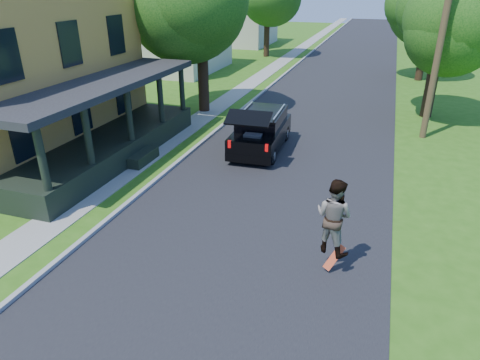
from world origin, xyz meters
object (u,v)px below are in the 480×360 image
(black_suv, at_px, (261,131))
(skateboarder, at_px, (334,216))
(utility_pole_near, at_px, (445,16))
(tree_right_near, at_px, (444,15))

(black_suv, bearing_deg, skateboarder, -64.78)
(skateboarder, height_order, utility_pole_near, utility_pole_near)
(tree_right_near, bearing_deg, utility_pole_near, -94.32)
(skateboarder, bearing_deg, black_suv, -38.66)
(skateboarder, xyz_separation_m, utility_pole_near, (2.70, 11.25, 3.74))
(utility_pole_near, bearing_deg, black_suv, -169.06)
(black_suv, height_order, utility_pole_near, utility_pole_near)
(skateboarder, bearing_deg, utility_pole_near, -80.07)
(black_suv, bearing_deg, tree_right_near, 44.98)
(skateboarder, distance_m, utility_pole_near, 12.15)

